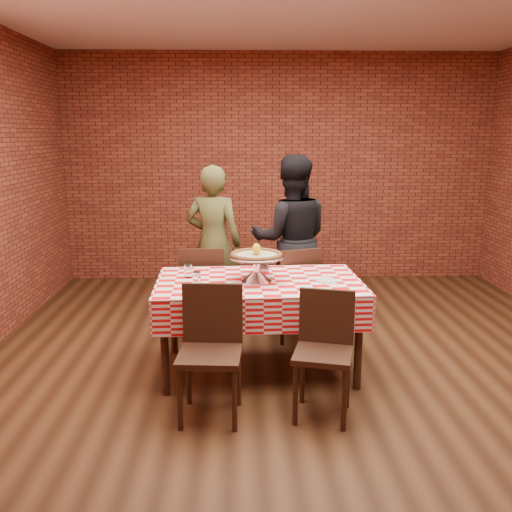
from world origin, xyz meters
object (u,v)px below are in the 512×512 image
at_px(pizza_stand, 256,268).
at_px(chair_far_left, 204,291).
at_px(diner_black, 291,239).
at_px(water_glass_right, 188,271).
at_px(diner_olive, 214,243).
at_px(chair_near_right, 323,357).
at_px(chair_far_right, 292,292).
at_px(water_glass_left, 197,279).
at_px(condiment_caddy, 263,263).
at_px(table, 259,326).
at_px(pizza, 256,256).
at_px(chair_near_left, 210,356).

xyz_separation_m(pizza_stand, chair_far_left, (-0.48, 0.79, -0.41)).
xyz_separation_m(pizza_stand, diner_black, (0.39, 1.25, -0.01)).
relative_size(water_glass_right, diner_olive, 0.07).
bearing_deg(diner_black, diner_olive, -6.29).
height_order(chair_near_right, chair_far_right, chair_far_right).
bearing_deg(water_glass_left, chair_far_left, 90.83).
xyz_separation_m(chair_far_left, diner_olive, (0.08, 0.55, 0.35)).
relative_size(chair_far_left, chair_far_right, 1.01).
height_order(condiment_caddy, chair_far_right, condiment_caddy).
bearing_deg(chair_far_right, chair_near_right, 73.76).
bearing_deg(condiment_caddy, table, -89.85).
height_order(pizza, water_glass_right, pizza).
xyz_separation_m(chair_far_right, diner_olive, (-0.76, 0.59, 0.36)).
bearing_deg(chair_near_right, condiment_caddy, 123.72).
relative_size(water_glass_right, diner_black, 0.06).
distance_m(table, pizza, 0.59).
bearing_deg(table, pizza, -157.89).
height_order(chair_near_right, diner_black, diner_black).
bearing_deg(pizza, condiment_caddy, 76.40).
height_order(table, condiment_caddy, condiment_caddy).
height_order(water_glass_right, diner_olive, diner_olive).
relative_size(condiment_caddy, chair_far_left, 0.17).
height_order(chair_far_left, chair_far_right, chair_far_left).
height_order(chair_near_left, chair_near_right, chair_near_left).
relative_size(water_glass_left, chair_far_right, 0.12).
bearing_deg(diner_black, chair_near_right, 91.96).
relative_size(chair_near_left, diner_olive, 0.56).
xyz_separation_m(water_glass_right, chair_near_left, (0.21, -0.88, -0.36)).
xyz_separation_m(table, chair_far_left, (-0.50, 0.78, 0.07)).
relative_size(chair_near_left, chair_far_left, 1.01).
relative_size(condiment_caddy, diner_olive, 0.09).
bearing_deg(table, chair_near_left, -114.77).
xyz_separation_m(water_glass_right, chair_far_left, (0.07, 0.67, -0.37)).
height_order(water_glass_left, chair_far_left, chair_far_left).
bearing_deg(pizza, chair_near_left, -113.76).
distance_m(water_glass_left, diner_black, 1.62).
relative_size(pizza_stand, chair_near_left, 0.49).
xyz_separation_m(water_glass_left, chair_near_right, (0.89, -0.64, -0.38)).
bearing_deg(water_glass_right, condiment_caddy, 13.98).
bearing_deg(water_glass_left, condiment_caddy, 37.46).
bearing_deg(water_glass_right, water_glass_left, -71.21).
bearing_deg(pizza_stand, water_glass_right, 167.23).
bearing_deg(water_glass_right, pizza_stand, -12.77).
bearing_deg(water_glass_right, pizza, -12.77).
relative_size(pizza_stand, chair_far_right, 0.50).
xyz_separation_m(pizza_stand, pizza, (0.00, 0.00, 0.10)).
bearing_deg(diner_olive, pizza_stand, 121.14).
bearing_deg(water_glass_right, chair_far_right, 34.68).
relative_size(chair_near_right, chair_far_left, 0.96).
distance_m(table, diner_black, 1.38).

